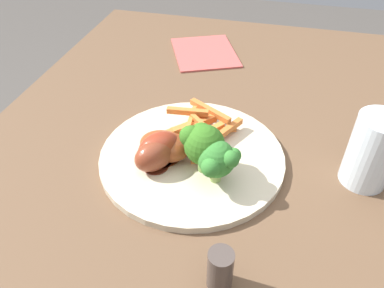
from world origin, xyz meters
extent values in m
cube|color=brown|center=(0.00, 0.00, 0.73)|extent=(1.24, 0.83, 0.03)
cylinder|color=#443122|center=(0.56, -0.36, 0.36)|extent=(0.06, 0.06, 0.72)
cylinder|color=#443122|center=(0.56, 0.36, 0.36)|extent=(0.06, 0.06, 0.72)
cylinder|color=beige|center=(0.04, 0.04, 0.76)|extent=(0.29, 0.29, 0.01)
cylinder|color=#90AE59|center=(-0.01, -0.01, 0.77)|extent=(0.02, 0.02, 0.02)
sphere|color=#30712B|center=(-0.01, -0.01, 0.80)|extent=(0.05, 0.05, 0.05)
sphere|color=#30712B|center=(0.00, 0.00, 0.81)|extent=(0.03, 0.03, 0.03)
sphere|color=#30712B|center=(-0.03, -0.01, 0.81)|extent=(0.03, 0.03, 0.03)
sphere|color=#30712B|center=(0.00, 0.00, 0.81)|extent=(0.02, 0.02, 0.02)
sphere|color=#30712B|center=(-0.02, -0.03, 0.81)|extent=(0.02, 0.02, 0.02)
sphere|color=#30712B|center=(0.00, -0.03, 0.81)|extent=(0.02, 0.02, 0.02)
cylinder|color=#7FA852|center=(0.01, 0.01, 0.77)|extent=(0.02, 0.02, 0.03)
sphere|color=#31671C|center=(0.01, 0.01, 0.81)|extent=(0.06, 0.06, 0.06)
sphere|color=#31671C|center=(0.02, 0.03, 0.81)|extent=(0.03, 0.03, 0.03)
sphere|color=#31671C|center=(0.03, 0.00, 0.81)|extent=(0.02, 0.02, 0.02)
sphere|color=#31671C|center=(0.03, 0.02, 0.82)|extent=(0.03, 0.03, 0.03)
sphere|color=#31671C|center=(-0.01, 0.00, 0.81)|extent=(0.02, 0.02, 0.02)
sphere|color=#31671C|center=(0.01, 0.03, 0.82)|extent=(0.03, 0.03, 0.03)
sphere|color=#31671C|center=(0.02, 0.02, 0.81)|extent=(0.02, 0.02, 0.02)
cube|color=orange|center=(0.10, 0.03, 0.77)|extent=(0.05, 0.10, 0.01)
cube|color=orange|center=(0.11, 0.06, 0.79)|extent=(0.02, 0.07, 0.01)
cube|color=orange|center=(0.08, 0.02, 0.78)|extent=(0.06, 0.05, 0.01)
cube|color=orange|center=(0.09, 0.05, 0.78)|extent=(0.07, 0.07, 0.01)
cube|color=#C5682D|center=(0.09, 0.06, 0.78)|extent=(0.08, 0.08, 0.01)
cube|color=#C7692D|center=(0.13, 0.03, 0.79)|extent=(0.05, 0.08, 0.01)
cube|color=orange|center=(0.08, 0.02, 0.79)|extent=(0.06, 0.06, 0.01)
cube|color=orange|center=(0.07, 0.04, 0.77)|extent=(0.10, 0.03, 0.01)
cube|color=orange|center=(0.13, 0.05, 0.78)|extent=(0.06, 0.03, 0.01)
cube|color=orange|center=(0.10, 0.05, 0.78)|extent=(0.07, 0.01, 0.01)
cube|color=#C5682D|center=(0.10, -0.01, 0.78)|extent=(0.06, 0.04, 0.01)
cylinder|color=#541E12|center=(0.00, 0.08, 0.76)|extent=(0.04, 0.04, 0.00)
ellipsoid|color=brown|center=(0.00, 0.08, 0.78)|extent=(0.08, 0.07, 0.05)
cylinder|color=beige|center=(0.05, 0.05, 0.78)|extent=(0.04, 0.03, 0.01)
sphere|color=silver|center=(0.06, 0.04, 0.78)|extent=(0.02, 0.02, 0.02)
cylinder|color=#5F2310|center=(0.03, 0.08, 0.76)|extent=(0.05, 0.05, 0.00)
ellipsoid|color=brown|center=(0.03, 0.08, 0.78)|extent=(0.07, 0.09, 0.04)
cylinder|color=beige|center=(0.02, 0.01, 0.78)|extent=(0.02, 0.05, 0.01)
sphere|color=silver|center=(0.01, -0.01, 0.78)|extent=(0.02, 0.02, 0.02)
cylinder|color=#5F1B10|center=(0.01, 0.08, 0.76)|extent=(0.04, 0.04, 0.00)
ellipsoid|color=maroon|center=(0.01, 0.08, 0.79)|extent=(0.08, 0.08, 0.05)
cylinder|color=beige|center=(0.05, 0.05, 0.78)|extent=(0.03, 0.03, 0.01)
sphere|color=silver|center=(0.07, 0.04, 0.78)|extent=(0.02, 0.02, 0.02)
cylinder|color=silver|center=(0.06, -0.22, 0.81)|extent=(0.07, 0.07, 0.11)
cube|color=#B74C47|center=(0.41, 0.10, 0.75)|extent=(0.21, 0.20, 0.00)
cylinder|color=#423833|center=(-0.16, -0.05, 0.78)|extent=(0.03, 0.03, 0.06)
camera|label=1|loc=(-0.39, -0.07, 1.16)|focal=35.26mm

